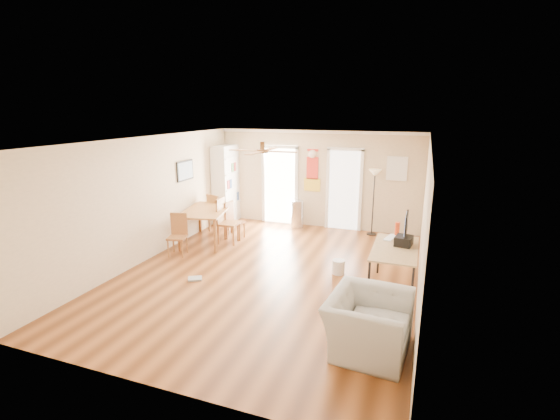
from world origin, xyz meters
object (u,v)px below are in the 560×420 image
at_px(dining_chair_right_a, 235,221).
at_px(wastebasket_a, 339,267).
at_px(dining_chair_right_b, 229,221).
at_px(trash_can, 297,214).
at_px(dining_chair_near, 177,235).
at_px(dining_table, 207,225).
at_px(dining_chair_far, 218,213).
at_px(armchair, 368,323).
at_px(computer_desk, 394,269).
at_px(printer, 404,241).
at_px(bookshelf, 227,184).
at_px(torchiere_lamp, 373,203).

relative_size(dining_chair_right_a, wastebasket_a, 3.24).
relative_size(dining_chair_right_b, trash_can, 1.44).
relative_size(trash_can, wastebasket_a, 2.66).
distance_m(dining_chair_near, wastebasket_a, 3.57).
distance_m(dining_chair_right_a, dining_chair_near, 1.63).
xyz_separation_m(dining_table, wastebasket_a, (3.42, -0.86, -0.26)).
bearing_deg(dining_chair_far, dining_chair_near, 107.73).
relative_size(dining_table, armchair, 1.37).
height_order(computer_desk, printer, printer).
height_order(dining_chair_right_a, computer_desk, dining_chair_right_a).
bearing_deg(dining_chair_near, dining_chair_far, 75.99).
height_order(bookshelf, dining_chair_near, bookshelf).
relative_size(dining_chair_right_a, printer, 2.81).
xyz_separation_m(dining_table, computer_desk, (4.47, -1.27, 0.00)).
bearing_deg(dining_table, dining_chair_near, -97.31).
bearing_deg(dining_chair_right_a, armchair, -129.29).
xyz_separation_m(trash_can, torchiere_lamp, (2.00, 0.04, 0.47)).
bearing_deg(dining_table, armchair, -36.69).
xyz_separation_m(dining_table, dining_chair_far, (-0.14, 0.84, 0.10)).
bearing_deg(dining_chair_far, dining_chair_right_b, 150.11).
height_order(dining_table, dining_chair_near, dining_chair_near).
relative_size(torchiere_lamp, printer, 5.19).
relative_size(dining_table, printer, 4.94).
xyz_separation_m(bookshelf, computer_desk, (4.84, -3.03, -0.68)).
height_order(dining_chair_right_a, dining_chair_near, same).
height_order(bookshelf, dining_chair_right_b, bookshelf).
relative_size(dining_chair_near, wastebasket_a, 3.23).
bearing_deg(dining_table, wastebasket_a, -14.11).
distance_m(printer, armchair, 2.20).
relative_size(bookshelf, wastebasket_a, 7.67).
bearing_deg(dining_chair_right_a, torchiere_lamp, -60.20).
distance_m(bookshelf, trash_can, 2.19).
height_order(dining_chair_right_a, trash_can, dining_chair_right_a).
relative_size(dining_chair_right_a, armchair, 0.78).
xyz_separation_m(dining_table, armchair, (4.30, -3.20, -0.02)).
bearing_deg(computer_desk, printer, 55.63).
height_order(trash_can, wastebasket_a, trash_can).
relative_size(dining_table, computer_desk, 1.07).
relative_size(bookshelf, dining_chair_far, 2.17).
bearing_deg(wastebasket_a, dining_chair_far, 154.52).
bearing_deg(dining_chair_right_b, dining_chair_right_a, -4.18).
xyz_separation_m(trash_can, wastebasket_a, (1.71, -2.72, -0.23)).
distance_m(dining_chair_near, printer, 4.75).
xyz_separation_m(bookshelf, dining_table, (0.36, -1.77, -0.68)).
xyz_separation_m(dining_table, dining_chair_near, (-0.14, -1.05, 0.06)).
bearing_deg(trash_can, torchiere_lamp, 1.18).
relative_size(trash_can, torchiere_lamp, 0.45).
bearing_deg(dining_table, dining_chair_far, 99.73).
relative_size(bookshelf, computer_desk, 1.44).
bearing_deg(bookshelf, trash_can, 7.52).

